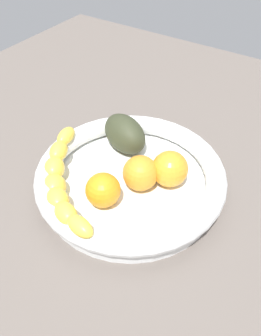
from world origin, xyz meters
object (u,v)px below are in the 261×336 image
at_px(fruit_bowl, 130,178).
at_px(orange_mid_left, 103,190).
at_px(orange_mid_right, 170,169).
at_px(avocado_dark, 125,134).
at_px(banana_draped_left, 60,182).
at_px(orange_front, 140,174).

relative_size(fruit_bowl, orange_mid_left, 5.71).
relative_size(orange_mid_left, orange_mid_right, 0.92).
height_order(fruit_bowl, avocado_dark, avocado_dark).
relative_size(banana_draped_left, orange_mid_right, 3.16).
height_order(orange_front, orange_mid_left, orange_front).
bearing_deg(avocado_dark, orange_mid_right, -18.08).
bearing_deg(avocado_dark, banana_draped_left, -96.57).
bearing_deg(banana_draped_left, orange_mid_left, 18.57).
height_order(orange_mid_left, avocado_dark, avocado_dark).
height_order(orange_front, avocado_dark, avocado_dark).
bearing_deg(fruit_bowl, orange_front, -3.65).
xyz_separation_m(fruit_bowl, orange_mid_right, (0.05, 0.03, 0.02)).
bearing_deg(fruit_bowl, orange_mid_right, 32.01).
distance_m(orange_mid_left, orange_mid_right, 0.11).
relative_size(banana_draped_left, avocado_dark, 1.96).
xyz_separation_m(banana_draped_left, orange_front, (0.09, 0.08, 0.00)).
bearing_deg(orange_mid_left, orange_mid_right, 56.36).
bearing_deg(orange_mid_right, avocado_dark, 161.92).
bearing_deg(orange_mid_left, orange_front, 64.68).
bearing_deg(orange_front, fruit_bowl, 176.35).
distance_m(orange_mid_right, avocado_dark, 0.12).
height_order(banana_draped_left, orange_front, orange_front).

